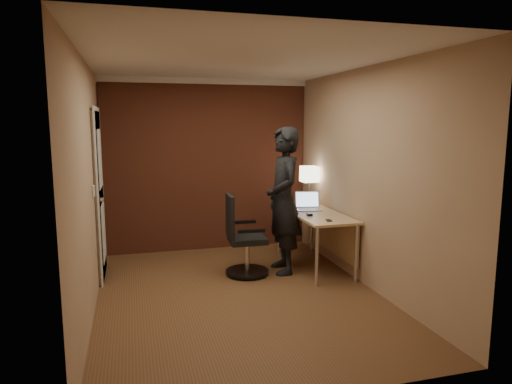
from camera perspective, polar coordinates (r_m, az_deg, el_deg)
room at (r=6.28m, az=-7.92°, el=3.96°), size 4.00×4.00×4.00m
desk at (r=6.01m, az=7.92°, el=-3.65°), size 0.60×1.50×0.73m
desk_lamp at (r=6.49m, az=6.69°, el=2.17°), size 0.22×0.22×0.54m
laptop at (r=6.13m, az=6.50°, el=-1.55°), size 0.37×0.31×0.23m
mouse at (r=5.71m, az=6.70°, el=-2.80°), size 0.08×0.11×0.03m
phone at (r=5.46m, az=9.08°, el=-3.51°), size 0.08×0.12×0.01m
office_chair at (r=5.65m, az=-1.75°, el=-6.09°), size 0.54×0.56×0.99m
person at (r=5.69m, az=3.46°, el=-1.08°), size 0.47×0.69×1.83m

